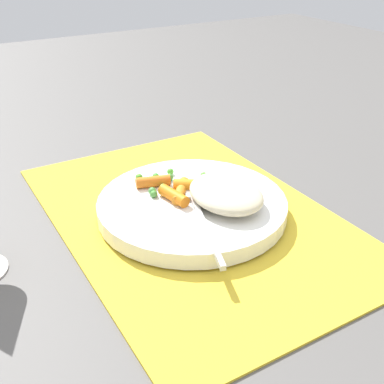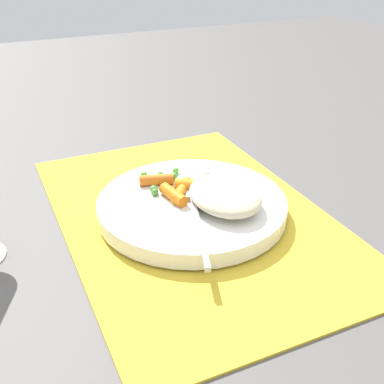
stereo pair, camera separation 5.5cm
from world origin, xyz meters
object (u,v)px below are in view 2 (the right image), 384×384
object	(u,v)px
plate	(192,206)
rice_mound	(225,195)
fork	(195,211)
carrot_portion	(175,187)

from	to	relation	value
plate	rice_mound	world-z (taller)	rice_mound
rice_mound	fork	size ratio (longest dim) A/B	0.58
plate	fork	size ratio (longest dim) A/B	1.30
carrot_portion	fork	bearing A→B (deg)	-178.06
carrot_portion	fork	world-z (taller)	carrot_portion
plate	carrot_portion	size ratio (longest dim) A/B	2.82
plate	rice_mound	size ratio (longest dim) A/B	2.23
plate	fork	xyz separation A→B (m)	(-0.03, 0.01, 0.01)
plate	fork	world-z (taller)	fork
carrot_portion	fork	distance (m)	0.06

